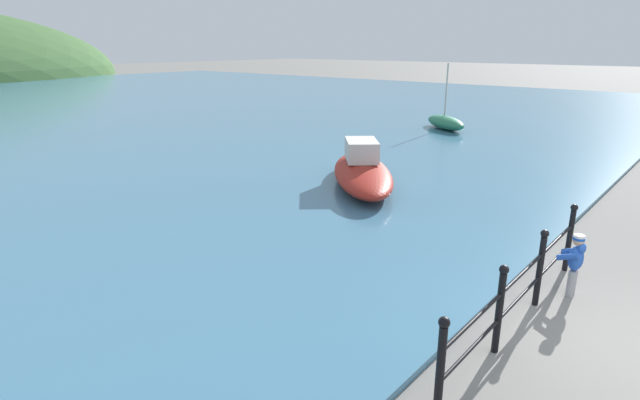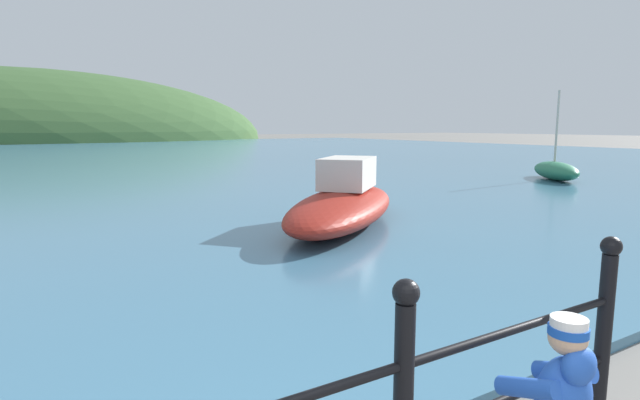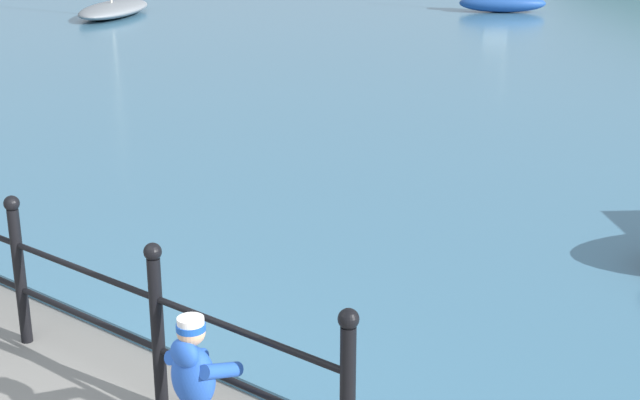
{
  "view_description": "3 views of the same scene",
  "coord_description": "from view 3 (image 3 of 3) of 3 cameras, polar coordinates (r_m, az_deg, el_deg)",
  "views": [
    {
      "loc": [
        -6.87,
        -0.34,
        3.76
      ],
      "look_at": [
        0.27,
        5.67,
        0.84
      ],
      "focal_mm": 28.0,
      "sensor_mm": 36.0,
      "label": 1
    },
    {
      "loc": [
        -1.0,
        -0.05,
        1.85
      ],
      "look_at": [
        2.17,
        5.16,
        0.94
      ],
      "focal_mm": 28.0,
      "sensor_mm": 36.0,
      "label": 2
    },
    {
      "loc": [
        4.54,
        -2.0,
        3.26
      ],
      "look_at": [
        -0.28,
        4.05,
        0.71
      ],
      "focal_mm": 50.0,
      "sensor_mm": 36.0,
      "label": 3
    }
  ],
  "objects": [
    {
      "name": "boat_twin_mast",
      "position": [
        28.25,
        -13.04,
        11.87
      ],
      "size": [
        3.79,
        4.66,
        5.4
      ],
      "color": "gray",
      "rests_on": "water"
    },
    {
      "name": "iron_railing",
      "position": [
        6.61,
        -14.94,
        -5.72
      ],
      "size": [
        4.85,
        0.12,
        1.21
      ],
      "color": "black",
      "rests_on": "ground"
    },
    {
      "name": "child_in_coat",
      "position": [
        5.42,
        -8.08,
        -11.29
      ],
      "size": [
        0.38,
        0.37,
        1.0
      ],
      "color": "#99999E",
      "rests_on": "ground"
    },
    {
      "name": "boat_far_left",
      "position": [
        29.06,
        11.56,
        12.38
      ],
      "size": [
        2.73,
        2.27,
        2.71
      ],
      "color": "#1E4793",
      "rests_on": "water"
    }
  ]
}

